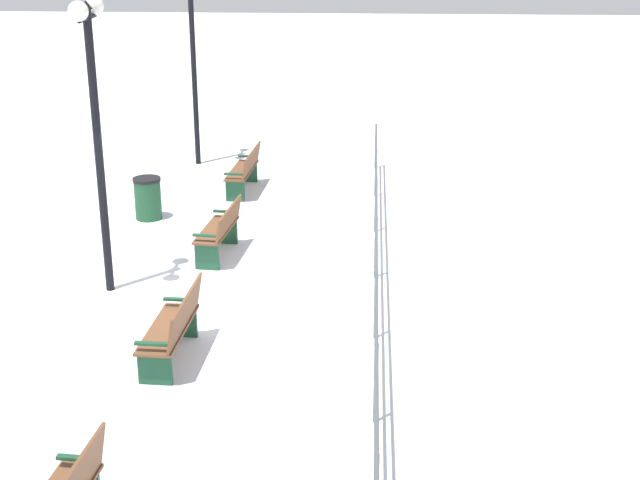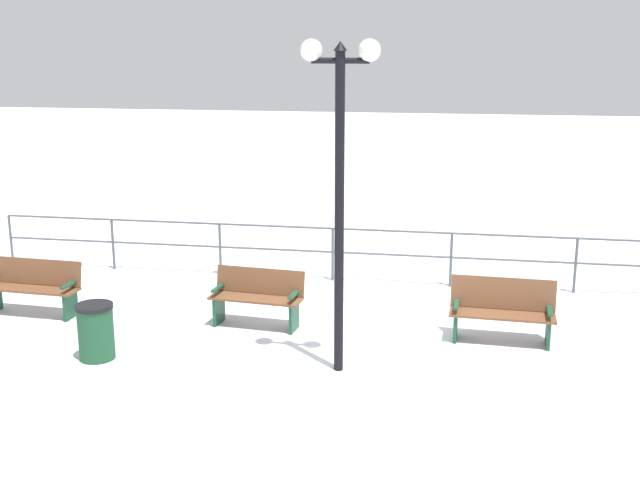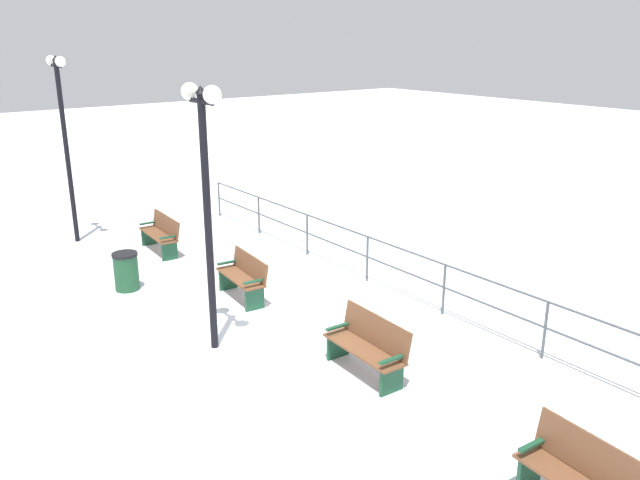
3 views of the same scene
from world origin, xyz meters
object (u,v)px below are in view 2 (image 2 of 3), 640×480
object	(u,v)px
bench_nearest	(33,286)
lamppost_middle	(340,147)
trash_bin	(96,331)
bench_second	(257,297)
bench_third	(502,310)

from	to	relation	value
bench_nearest	lamppost_middle	bearing A→B (deg)	78.43
trash_bin	lamppost_middle	bearing A→B (deg)	93.45
bench_second	trash_bin	world-z (taller)	bench_second
bench_third	lamppost_middle	size ratio (longest dim) A/B	0.36
bench_third	lamppost_middle	xyz separation A→B (m)	(1.50, -2.24, 2.58)
bench_second	bench_third	distance (m)	3.76
bench_nearest	trash_bin	world-z (taller)	bench_nearest
lamppost_middle	trash_bin	distance (m)	4.33
bench_nearest	lamppost_middle	world-z (taller)	lamppost_middle
trash_bin	bench_nearest	bearing A→B (deg)	-130.77
lamppost_middle	trash_bin	world-z (taller)	lamppost_middle
bench_nearest	bench_second	size ratio (longest dim) A/B	1.09
bench_second	bench_nearest	bearing A→B (deg)	-83.04
bench_third	lamppost_middle	distance (m)	3.73
lamppost_middle	trash_bin	size ratio (longest dim) A/B	5.46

